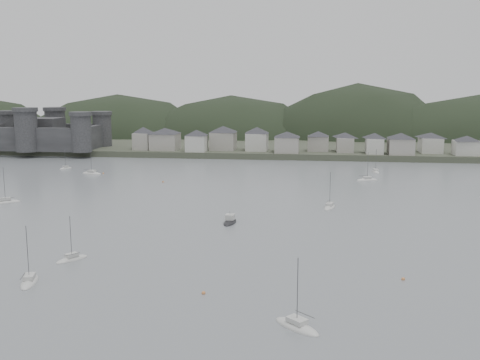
# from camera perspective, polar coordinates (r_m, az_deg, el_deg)

# --- Properties ---
(ground) EXTENTS (900.00, 900.00, 0.00)m
(ground) POSITION_cam_1_polar(r_m,az_deg,el_deg) (107.50, -5.35, -9.81)
(ground) COLOR slate
(ground) RESTS_ON ground
(far_shore_land) EXTENTS (900.00, 250.00, 3.00)m
(far_shore_land) POSITION_cam_1_polar(r_m,az_deg,el_deg) (395.91, 4.21, 4.63)
(far_shore_land) COLOR #383D2D
(far_shore_land) RESTS_ON ground
(forested_ridge) EXTENTS (851.55, 103.94, 102.57)m
(forested_ridge) POSITION_cam_1_polar(r_m,az_deg,el_deg) (371.59, 4.69, 2.31)
(forested_ridge) COLOR black
(forested_ridge) RESTS_ON ground
(castle) EXTENTS (66.00, 43.00, 20.00)m
(castle) POSITION_cam_1_polar(r_m,az_deg,el_deg) (314.13, -19.62, 4.54)
(castle) COLOR #2D2D2F
(castle) RESTS_ON far_shore_land
(waterfront_town) EXTENTS (451.48, 28.46, 12.92)m
(waterfront_town) POSITION_cam_1_polar(r_m,az_deg,el_deg) (284.72, 13.11, 3.91)
(waterfront_town) COLOR #99968C
(waterfront_town) RESTS_ON far_shore_land
(moored_fleet) EXTENTS (247.89, 164.52, 12.60)m
(moored_fleet) POSITION_cam_1_polar(r_m,az_deg,el_deg) (161.76, -5.54, -3.11)
(moored_fleet) COLOR silver
(moored_fleet) RESTS_ON ground
(motor_launch_far) EXTENTS (3.61, 8.34, 3.94)m
(motor_launch_far) POSITION_cam_1_polar(r_m,az_deg,el_deg) (147.27, -1.03, -4.29)
(motor_launch_far) COLOR black
(motor_launch_far) RESTS_ON ground
(mooring_buoys) EXTENTS (117.01, 127.29, 0.70)m
(mooring_buoys) POSITION_cam_1_polar(r_m,az_deg,el_deg) (155.49, -10.80, -3.77)
(mooring_buoys) COLOR #CE7E44
(mooring_buoys) RESTS_ON ground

